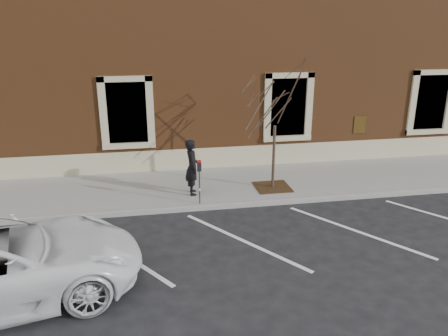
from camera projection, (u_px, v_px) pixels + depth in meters
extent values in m
plane|color=#28282B|center=(227.00, 207.00, 13.58)|extent=(120.00, 120.00, 0.00)
cube|color=gray|center=(218.00, 185.00, 15.19)|extent=(40.00, 3.50, 0.15)
cube|color=#9E9E99|center=(228.00, 206.00, 13.51)|extent=(40.00, 0.12, 0.15)
cube|color=brown|center=(196.00, 57.00, 19.53)|extent=(40.00, 8.50, 8.00)
cube|color=#B8B08D|center=(210.00, 158.00, 16.69)|extent=(40.00, 0.06, 0.80)
cube|color=black|center=(127.00, 112.00, 15.71)|extent=(1.40, 0.30, 2.20)
cube|color=#B8B08D|center=(129.00, 145.00, 15.94)|extent=(1.90, 0.20, 0.20)
cube|color=black|center=(287.00, 106.00, 16.72)|extent=(1.40, 0.30, 2.20)
cube|color=#B8B08D|center=(287.00, 138.00, 16.94)|extent=(1.90, 0.20, 0.20)
cube|color=black|center=(428.00, 102.00, 17.72)|extent=(1.40, 0.30, 2.20)
cube|color=#B8B08D|center=(427.00, 131.00, 17.95)|extent=(1.90, 0.20, 0.20)
imported|color=black|center=(192.00, 167.00, 14.00)|extent=(0.44, 0.67, 1.82)
cylinder|color=#595B60|center=(200.00, 187.00, 13.33)|extent=(0.05, 0.05, 1.06)
cube|color=black|center=(199.00, 167.00, 13.12)|extent=(0.13, 0.10, 0.28)
cube|color=red|center=(199.00, 161.00, 13.06)|extent=(0.12, 0.09, 0.06)
cube|color=white|center=(200.00, 190.00, 13.30)|extent=(0.05, 0.00, 0.07)
cube|color=#392812|center=(272.00, 187.00, 14.81)|extent=(1.15, 1.15, 0.03)
cylinder|color=#3E3125|center=(274.00, 157.00, 14.47)|extent=(0.10, 0.10, 2.14)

